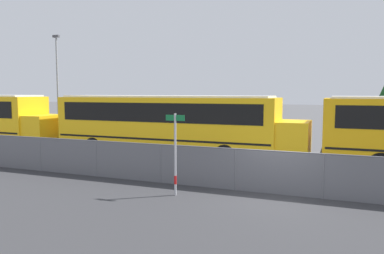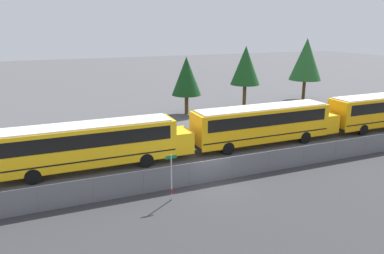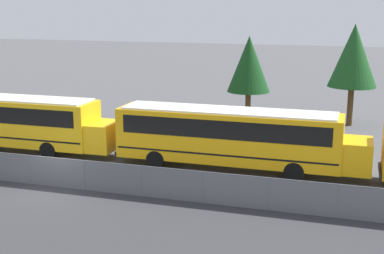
{
  "view_description": "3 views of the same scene",
  "coord_description": "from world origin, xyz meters",
  "px_view_note": "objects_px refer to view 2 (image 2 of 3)",
  "views": [
    {
      "loc": [
        1.98,
        -13.18,
        3.61
      ],
      "look_at": [
        -5.02,
        4.46,
        1.84
      ],
      "focal_mm": 35.0,
      "sensor_mm": 36.0,
      "label": 1
    },
    {
      "loc": [
        -10.23,
        -20.88,
        10.21
      ],
      "look_at": [
        0.83,
        5.14,
        2.44
      ],
      "focal_mm": 35.0,
      "sensor_mm": 36.0,
      "label": 2
    },
    {
      "loc": [
        14.13,
        -22.73,
        9.14
      ],
      "look_at": [
        5.63,
        4.95,
        2.43
      ],
      "focal_mm": 50.0,
      "sensor_mm": 36.0,
      "label": 3
    }
  ],
  "objects_px": {
    "school_bus_1": "(93,142)",
    "school_bus_2": "(265,122)",
    "tree_2": "(306,59)",
    "tree_0": "(246,66)",
    "tree_1": "(186,76)",
    "street_sign": "(171,176)"
  },
  "relations": [
    {
      "from": "school_bus_1",
      "to": "school_bus_2",
      "type": "xyz_separation_m",
      "value": [
        14.59,
        0.09,
        0.0
      ]
    },
    {
      "from": "school_bus_1",
      "to": "tree_2",
      "type": "relative_size",
      "value": 1.67
    },
    {
      "from": "school_bus_1",
      "to": "tree_2",
      "type": "xyz_separation_m",
      "value": [
        31.29,
        15.35,
        3.54
      ]
    },
    {
      "from": "school_bus_2",
      "to": "tree_0",
      "type": "distance_m",
      "value": 15.24
    },
    {
      "from": "school_bus_2",
      "to": "tree_1",
      "type": "bearing_deg",
      "value": 97.63
    },
    {
      "from": "school_bus_2",
      "to": "tree_1",
      "type": "relative_size",
      "value": 2.11
    },
    {
      "from": "tree_0",
      "to": "tree_2",
      "type": "xyz_separation_m",
      "value": [
        10.61,
        1.67,
        0.26
      ]
    },
    {
      "from": "school_bus_1",
      "to": "tree_0",
      "type": "relative_size",
      "value": 1.83
    },
    {
      "from": "school_bus_1",
      "to": "tree_2",
      "type": "distance_m",
      "value": 35.03
    },
    {
      "from": "tree_0",
      "to": "tree_2",
      "type": "relative_size",
      "value": 0.91
    },
    {
      "from": "tree_1",
      "to": "tree_2",
      "type": "xyz_separation_m",
      "value": [
        18.5,
        1.77,
        1.13
      ]
    },
    {
      "from": "school_bus_1",
      "to": "street_sign",
      "type": "xyz_separation_m",
      "value": [
        3.46,
        -6.89,
        -0.51
      ]
    },
    {
      "from": "street_sign",
      "to": "tree_1",
      "type": "height_order",
      "value": "tree_1"
    },
    {
      "from": "street_sign",
      "to": "tree_1",
      "type": "relative_size",
      "value": 0.43
    },
    {
      "from": "street_sign",
      "to": "tree_1",
      "type": "distance_m",
      "value": 22.68
    },
    {
      "from": "tree_2",
      "to": "school_bus_2",
      "type": "bearing_deg",
      "value": -137.59
    },
    {
      "from": "school_bus_2",
      "to": "tree_2",
      "type": "relative_size",
      "value": 1.67
    },
    {
      "from": "school_bus_1",
      "to": "tree_1",
      "type": "xyz_separation_m",
      "value": [
        12.79,
        13.57,
        2.41
      ]
    },
    {
      "from": "street_sign",
      "to": "school_bus_1",
      "type": "bearing_deg",
      "value": 116.65
    },
    {
      "from": "tree_1",
      "to": "school_bus_1",
      "type": "bearing_deg",
      "value": -133.29
    },
    {
      "from": "school_bus_1",
      "to": "tree_0",
      "type": "bearing_deg",
      "value": 33.47
    },
    {
      "from": "school_bus_1",
      "to": "tree_2",
      "type": "height_order",
      "value": "tree_2"
    }
  ]
}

